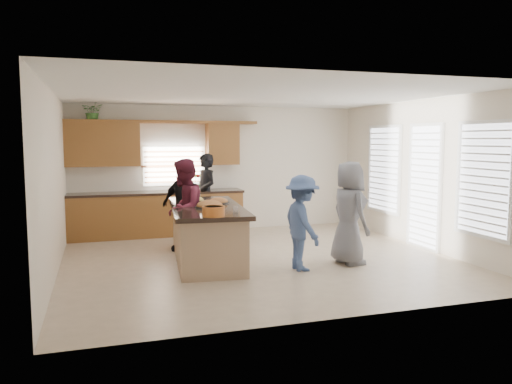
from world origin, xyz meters
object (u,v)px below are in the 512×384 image
object	(u,v)px
woman_left_back	(206,194)
woman_right_back	(302,223)
salad_bowl	(214,211)
woman_left_mid	(184,210)
island	(206,235)
woman_right_front	(349,213)
woman_left_front	(183,206)

from	to	relation	value
woman_left_back	woman_right_back	xyz separation A→B (m)	(0.81, -3.46, -0.12)
salad_bowl	woman_right_back	world-z (taller)	woman_right_back
woman_left_mid	woman_right_back	xyz separation A→B (m)	(1.66, -1.22, -0.11)
island	woman_right_back	distance (m)	1.69
woman_right_front	woman_left_back	bearing A→B (deg)	22.35
woman_left_mid	salad_bowl	bearing A→B (deg)	36.22
island	woman_right_front	distance (m)	2.42
woman_left_back	woman_left_front	distance (m)	1.69
woman_left_back	woman_right_back	distance (m)	3.56
woman_left_mid	woman_left_front	size ratio (longest dim) A/B	1.05
island	woman_left_mid	xyz separation A→B (m)	(-0.34, 0.20, 0.41)
woman_right_back	salad_bowl	bearing A→B (deg)	96.02
salad_bowl	island	bearing A→B (deg)	83.22
woman_left_back	woman_left_front	xyz separation A→B (m)	(-0.74, -1.52, -0.05)
island	woman_right_front	size ratio (longest dim) A/B	1.65
woman_right_back	woman_right_front	size ratio (longest dim) A/B	0.88
woman_right_back	island	bearing A→B (deg)	51.11
woman_left_back	woman_left_front	size ratio (longest dim) A/B	1.06
woman_left_mid	woman_left_back	bearing A→B (deg)	-172.43
woman_left_mid	woman_right_front	distance (m)	2.77
island	woman_left_back	world-z (taller)	woman_left_back
island	woman_left_back	distance (m)	2.53
woman_left_back	woman_right_back	bearing A→B (deg)	-3.93
woman_left_back	island	bearing A→B (deg)	-28.84
salad_bowl	woman_left_front	distance (m)	2.14
woman_left_back	woman_left_mid	size ratio (longest dim) A/B	1.01
island	woman_left_back	bearing A→B (deg)	84.01
woman_left_mid	woman_right_back	world-z (taller)	woman_left_mid
woman_right_back	woman_left_back	bearing A→B (deg)	12.07
salad_bowl	woman_left_mid	size ratio (longest dim) A/B	0.19
woman_right_back	woman_right_front	bearing A→B (deg)	-82.76
island	woman_left_mid	size ratio (longest dim) A/B	1.62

